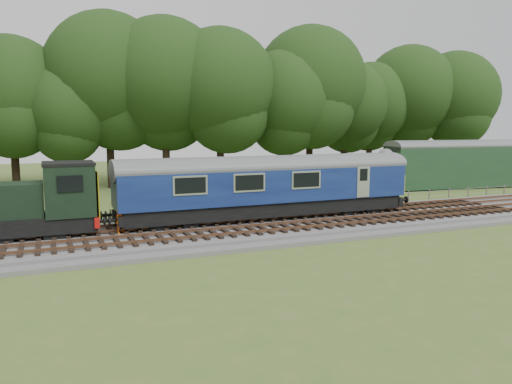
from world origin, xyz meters
name	(u,v)px	position (x,y,z in m)	size (l,w,h in m)	color
ground	(264,230)	(0.00, 0.00, 0.00)	(120.00, 120.00, 0.00)	#406123
ballast	(264,227)	(0.00, 0.00, 0.17)	(70.00, 7.00, 0.35)	#4C4C4F
track_north	(255,218)	(0.00, 1.40, 0.42)	(67.20, 2.40, 0.21)	black
track_south	(276,228)	(0.00, -1.60, 0.42)	(67.20, 2.40, 0.21)	black
fence	(237,216)	(0.00, 4.50, 0.00)	(64.00, 0.12, 1.00)	#6B6054
tree_line	(174,186)	(0.00, 22.00, 0.00)	(70.00, 8.00, 18.00)	black
dmu_railcar	(269,181)	(0.89, 1.40, 2.61)	(18.05, 2.86, 3.88)	black
shunter_loco	(12,206)	(-13.04, 1.40, 1.97)	(8.91, 2.60, 3.38)	black
worker	(121,217)	(-7.92, 0.43, 1.23)	(0.64, 0.42, 1.76)	#FD600D
parked_coach	(471,161)	(26.25, 10.38, 2.50)	(17.66, 4.89, 4.46)	#17341E
shed	(412,173)	(21.87, 13.48, 1.22)	(3.16, 3.16, 2.41)	#17341E
caravan	(470,177)	(26.39, 10.54, 0.97)	(3.98, 1.95, 1.95)	#B1B1AC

